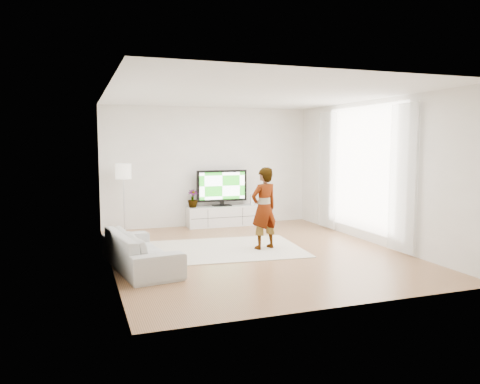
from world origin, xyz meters
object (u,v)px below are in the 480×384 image
object	(u,v)px
sofa	(140,250)
media_console	(222,216)
player	(264,208)
floor_lamp	(123,174)
rug	(225,249)
television	(222,187)

from	to	relation	value
sofa	media_console	bearing A→B (deg)	-45.02
player	floor_lamp	size ratio (longest dim) A/B	0.99
media_console	sofa	world-z (taller)	sofa
sofa	floor_lamp	world-z (taller)	floor_lamp
media_console	floor_lamp	size ratio (longest dim) A/B	1.11
player	rug	bearing A→B (deg)	-32.65
television	player	xyz separation A→B (m)	(-0.01, -2.63, -0.17)
television	player	size ratio (longest dim) A/B	0.81
sofa	floor_lamp	distance (m)	3.21
media_console	rug	distance (m)	2.50
media_console	television	world-z (taller)	television
floor_lamp	rug	bearing A→B (deg)	-54.91
television	player	world-z (taller)	player
rug	television	bearing A→B (deg)	73.98
media_console	television	distance (m)	0.70
media_console	rug	size ratio (longest dim) A/B	0.61
media_console	player	size ratio (longest dim) A/B	1.12
television	floor_lamp	xyz separation A→B (m)	(-2.28, -0.15, 0.35)
rug	player	distance (m)	1.05
media_console	player	distance (m)	2.65
floor_lamp	media_console	bearing A→B (deg)	3.17
rug	sofa	distance (m)	1.85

